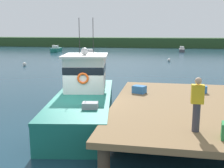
{
  "coord_description": "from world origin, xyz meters",
  "views": [
    {
      "loc": [
        3.73,
        -11.17,
        4.14
      ],
      "look_at": [
        1.2,
        2.71,
        1.4
      ],
      "focal_mm": 43.78,
      "sensor_mm": 36.0,
      "label": 1
    }
  ],
  "objects_px": {
    "deckhand_by_the_boat": "(197,103)",
    "moored_boat_outer_mooring": "(182,50)",
    "moored_boat_near_channel": "(56,50)",
    "crate_stack_near_edge": "(139,89)",
    "mooring_buoy_outer": "(24,64)",
    "bait_bucket": "(204,90)",
    "main_fishing_boat": "(85,97)",
    "moored_boat_far_right": "(90,54)",
    "mooring_buoy_spare_mooring": "(169,60)"
  },
  "relations": [
    {
      "from": "deckhand_by_the_boat",
      "to": "moored_boat_outer_mooring",
      "type": "xyz_separation_m",
      "value": [
        2.94,
        49.5,
        -1.7
      ]
    },
    {
      "from": "moored_boat_near_channel",
      "to": "crate_stack_near_edge",
      "type": "bearing_deg",
      "value": -63.07
    },
    {
      "from": "mooring_buoy_outer",
      "to": "deckhand_by_the_boat",
      "type": "bearing_deg",
      "value": -52.08
    },
    {
      "from": "bait_bucket",
      "to": "moored_boat_outer_mooring",
      "type": "xyz_separation_m",
      "value": [
        1.95,
        44.12,
        -1.01
      ]
    },
    {
      "from": "main_fishing_boat",
      "to": "moored_boat_far_right",
      "type": "relative_size",
      "value": 2.41
    },
    {
      "from": "crate_stack_near_edge",
      "to": "deckhand_by_the_boat",
      "type": "bearing_deg",
      "value": -66.73
    },
    {
      "from": "moored_boat_far_right",
      "to": "mooring_buoy_spare_mooring",
      "type": "distance_m",
      "value": 14.27
    },
    {
      "from": "crate_stack_near_edge",
      "to": "mooring_buoy_spare_mooring",
      "type": "distance_m",
      "value": 25.59
    },
    {
      "from": "crate_stack_near_edge",
      "to": "moored_boat_far_right",
      "type": "xyz_separation_m",
      "value": [
        -10.81,
        31.68,
        -0.98
      ]
    },
    {
      "from": "moored_boat_far_right",
      "to": "moored_boat_near_channel",
      "type": "xyz_separation_m",
      "value": [
        -9.13,
        7.57,
        0.07
      ]
    },
    {
      "from": "main_fishing_boat",
      "to": "moored_boat_near_channel",
      "type": "relative_size",
      "value": 1.86
    },
    {
      "from": "bait_bucket",
      "to": "mooring_buoy_spare_mooring",
      "type": "relative_size",
      "value": 0.8
    },
    {
      "from": "crate_stack_near_edge",
      "to": "deckhand_by_the_boat",
      "type": "height_order",
      "value": "deckhand_by_the_boat"
    },
    {
      "from": "main_fishing_boat",
      "to": "mooring_buoy_spare_mooring",
      "type": "distance_m",
      "value": 26.36
    },
    {
      "from": "moored_boat_outer_mooring",
      "to": "moored_boat_near_channel",
      "type": "distance_m",
      "value": 25.54
    },
    {
      "from": "moored_boat_outer_mooring",
      "to": "bait_bucket",
      "type": "bearing_deg",
      "value": -92.53
    },
    {
      "from": "crate_stack_near_edge",
      "to": "bait_bucket",
      "type": "height_order",
      "value": "crate_stack_near_edge"
    },
    {
      "from": "bait_bucket",
      "to": "moored_boat_far_right",
      "type": "xyz_separation_m",
      "value": [
        -13.88,
        31.13,
        -0.98
      ]
    },
    {
      "from": "mooring_buoy_outer",
      "to": "mooring_buoy_spare_mooring",
      "type": "bearing_deg",
      "value": 25.11
    },
    {
      "from": "main_fishing_boat",
      "to": "bait_bucket",
      "type": "distance_m",
      "value": 5.77
    },
    {
      "from": "bait_bucket",
      "to": "deckhand_by_the_boat",
      "type": "bearing_deg",
      "value": -100.41
    },
    {
      "from": "main_fishing_boat",
      "to": "deckhand_by_the_boat",
      "type": "distance_m",
      "value": 6.49
    },
    {
      "from": "moored_boat_far_right",
      "to": "mooring_buoy_outer",
      "type": "xyz_separation_m",
      "value": [
        -4.42,
        -14.3,
        -0.17
      ]
    },
    {
      "from": "deckhand_by_the_boat",
      "to": "moored_boat_outer_mooring",
      "type": "bearing_deg",
      "value": 86.61
    },
    {
      "from": "moored_boat_outer_mooring",
      "to": "mooring_buoy_outer",
      "type": "bearing_deg",
      "value": -126.57
    },
    {
      "from": "mooring_buoy_outer",
      "to": "moored_boat_outer_mooring",
      "type": "bearing_deg",
      "value": 53.43
    },
    {
      "from": "main_fishing_boat",
      "to": "mooring_buoy_outer",
      "type": "distance_m",
      "value": 21.88
    },
    {
      "from": "mooring_buoy_spare_mooring",
      "to": "mooring_buoy_outer",
      "type": "bearing_deg",
      "value": -154.89
    },
    {
      "from": "crate_stack_near_edge",
      "to": "mooring_buoy_spare_mooring",
      "type": "height_order",
      "value": "crate_stack_near_edge"
    },
    {
      "from": "main_fishing_boat",
      "to": "deckhand_by_the_boat",
      "type": "bearing_deg",
      "value": -43.02
    },
    {
      "from": "deckhand_by_the_boat",
      "to": "mooring_buoy_outer",
      "type": "relative_size",
      "value": 3.71
    },
    {
      "from": "moored_boat_far_right",
      "to": "mooring_buoy_outer",
      "type": "bearing_deg",
      "value": -107.18
    },
    {
      "from": "moored_boat_outer_mooring",
      "to": "mooring_buoy_outer",
      "type": "relative_size",
      "value": 9.55
    },
    {
      "from": "crate_stack_near_edge",
      "to": "moored_boat_far_right",
      "type": "height_order",
      "value": "crate_stack_near_edge"
    },
    {
      "from": "main_fishing_boat",
      "to": "moored_boat_far_right",
      "type": "xyz_separation_m",
      "value": [
        -8.21,
        32.15,
        -0.61
      ]
    },
    {
      "from": "mooring_buoy_outer",
      "to": "bait_bucket",
      "type": "bearing_deg",
      "value": -42.61
    },
    {
      "from": "moored_boat_outer_mooring",
      "to": "mooring_buoy_spare_mooring",
      "type": "relative_size",
      "value": 9.89
    },
    {
      "from": "bait_bucket",
      "to": "moored_boat_far_right",
      "type": "relative_size",
      "value": 0.08
    },
    {
      "from": "crate_stack_near_edge",
      "to": "bait_bucket",
      "type": "relative_size",
      "value": 1.76
    },
    {
      "from": "deckhand_by_the_boat",
      "to": "mooring_buoy_spare_mooring",
      "type": "height_order",
      "value": "deckhand_by_the_boat"
    },
    {
      "from": "bait_bucket",
      "to": "main_fishing_boat",
      "type": "bearing_deg",
      "value": -169.86
    },
    {
      "from": "bait_bucket",
      "to": "mooring_buoy_outer",
      "type": "bearing_deg",
      "value": 137.39
    },
    {
      "from": "mooring_buoy_spare_mooring",
      "to": "mooring_buoy_outer",
      "type": "relative_size",
      "value": 0.97
    },
    {
      "from": "mooring_buoy_spare_mooring",
      "to": "mooring_buoy_outer",
      "type": "xyz_separation_m",
      "value": [
        -17.27,
        -8.09,
        0.01
      ]
    },
    {
      "from": "moored_boat_near_channel",
      "to": "moored_boat_far_right",
      "type": "bearing_deg",
      "value": -39.65
    },
    {
      "from": "crate_stack_near_edge",
      "to": "mooring_buoy_spare_mooring",
      "type": "relative_size",
      "value": 1.41
    },
    {
      "from": "main_fishing_boat",
      "to": "bait_bucket",
      "type": "height_order",
      "value": "main_fishing_boat"
    },
    {
      "from": "mooring_buoy_outer",
      "to": "main_fishing_boat",
      "type": "bearing_deg",
      "value": -54.72
    },
    {
      "from": "moored_boat_near_channel",
      "to": "mooring_buoy_outer",
      "type": "bearing_deg",
      "value": -77.84
    },
    {
      "from": "moored_boat_near_channel",
      "to": "mooring_buoy_outer",
      "type": "xyz_separation_m",
      "value": [
        4.71,
        -21.87,
        -0.24
      ]
    }
  ]
}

